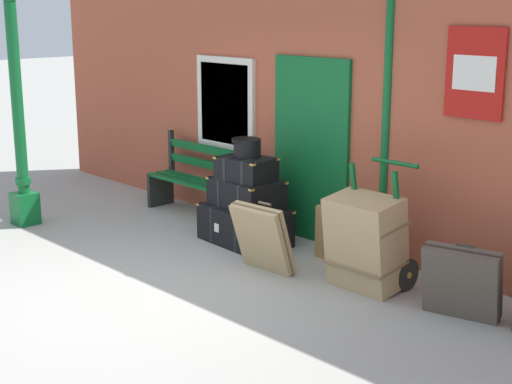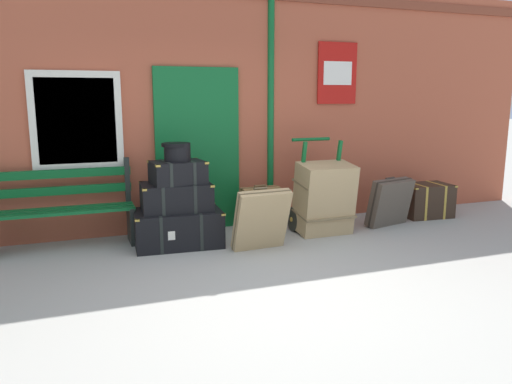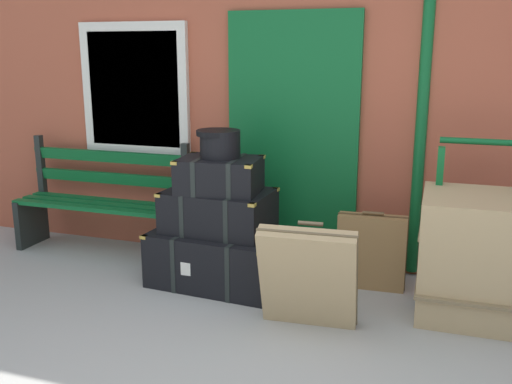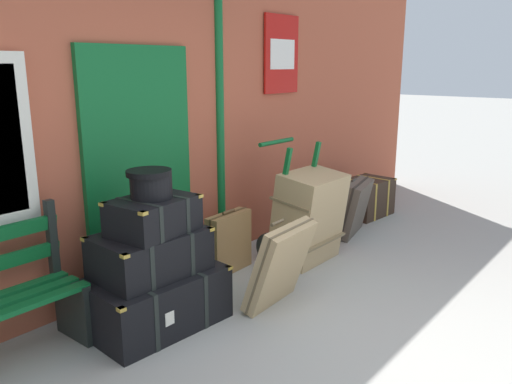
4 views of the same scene
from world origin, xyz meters
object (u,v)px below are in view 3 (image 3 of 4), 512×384
at_px(large_brown_trunk, 474,259).
at_px(round_hatbox, 220,142).
at_px(steamer_trunk_middle, 219,211).
at_px(platform_bench, 103,204).
at_px(steamer_trunk_base, 219,257).
at_px(steamer_trunk_top, 220,175).
at_px(suitcase_caramel, 371,252).
at_px(suitcase_brown, 308,278).
at_px(porters_trolley, 470,277).

bearing_deg(large_brown_trunk, round_hatbox, 174.82).
bearing_deg(round_hatbox, steamer_trunk_middle, 148.14).
bearing_deg(platform_bench, round_hatbox, -15.40).
distance_m(steamer_trunk_base, steamer_trunk_top, 0.66).
relative_size(suitcase_caramel, suitcase_brown, 0.84).
relative_size(steamer_trunk_base, round_hatbox, 3.18).
bearing_deg(round_hatbox, platform_bench, 164.60).
bearing_deg(suitcase_brown, round_hatbox, 146.01).
bearing_deg(steamer_trunk_middle, steamer_trunk_base, -80.70).
bearing_deg(platform_bench, steamer_trunk_middle, -15.07).
relative_size(steamer_trunk_middle, suitcase_caramel, 1.37).
bearing_deg(steamer_trunk_middle, steamer_trunk_top, -48.62).
bearing_deg(steamer_trunk_base, suitcase_brown, -32.63).
bearing_deg(steamer_trunk_middle, round_hatbox, -31.86).
relative_size(porters_trolley, suitcase_caramel, 1.96).
bearing_deg(large_brown_trunk, platform_bench, 170.53).
bearing_deg(suitcase_caramel, platform_bench, 178.11).
xyz_separation_m(round_hatbox, suitcase_caramel, (1.13, 0.27, -0.83)).
xyz_separation_m(steamer_trunk_top, large_brown_trunk, (1.84, -0.15, -0.41)).
bearing_deg(steamer_trunk_top, large_brown_trunk, -4.82).
distance_m(large_brown_trunk, suitcase_caramel, 0.85).
xyz_separation_m(porters_trolley, suitcase_caramel, (-0.71, 0.27, 0.02)).
xyz_separation_m(steamer_trunk_middle, round_hatbox, (0.02, -0.01, 0.54)).
xyz_separation_m(porters_trolley, suitcase_brown, (-1.01, -0.57, 0.09)).
relative_size(large_brown_trunk, suitcase_caramel, 1.52).
distance_m(steamer_trunk_top, large_brown_trunk, 1.89).
height_order(steamer_trunk_middle, suitcase_caramel, steamer_trunk_middle).
distance_m(steamer_trunk_top, suitcase_brown, 1.12).
height_order(steamer_trunk_top, suitcase_caramel, steamer_trunk_top).
bearing_deg(suitcase_brown, steamer_trunk_top, 146.57).
distance_m(porters_trolley, suitcase_brown, 1.16).
relative_size(steamer_trunk_middle, porters_trolley, 0.70).
height_order(platform_bench, steamer_trunk_base, platform_bench).
height_order(platform_bench, steamer_trunk_middle, platform_bench).
distance_m(platform_bench, round_hatbox, 1.49).
distance_m(steamer_trunk_base, suitcase_caramel, 1.18).
relative_size(platform_bench, round_hatbox, 4.84).
xyz_separation_m(steamer_trunk_middle, large_brown_trunk, (1.86, -0.18, -0.12)).
distance_m(platform_bench, steamer_trunk_base, 1.34).
xyz_separation_m(steamer_trunk_middle, steamer_trunk_top, (0.02, -0.03, 0.29)).
relative_size(steamer_trunk_top, large_brown_trunk, 0.69).
relative_size(steamer_trunk_middle, round_hatbox, 2.53).
bearing_deg(large_brown_trunk, steamer_trunk_base, 175.37).
relative_size(steamer_trunk_base, steamer_trunk_middle, 1.26).
bearing_deg(platform_bench, large_brown_trunk, -9.47).
bearing_deg(suitcase_brown, platform_bench, 156.64).
bearing_deg(large_brown_trunk, suitcase_brown, -158.77).
bearing_deg(steamer_trunk_middle, platform_bench, 164.93).
height_order(porters_trolley, suitcase_brown, porters_trolley).
height_order(platform_bench, round_hatbox, round_hatbox).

